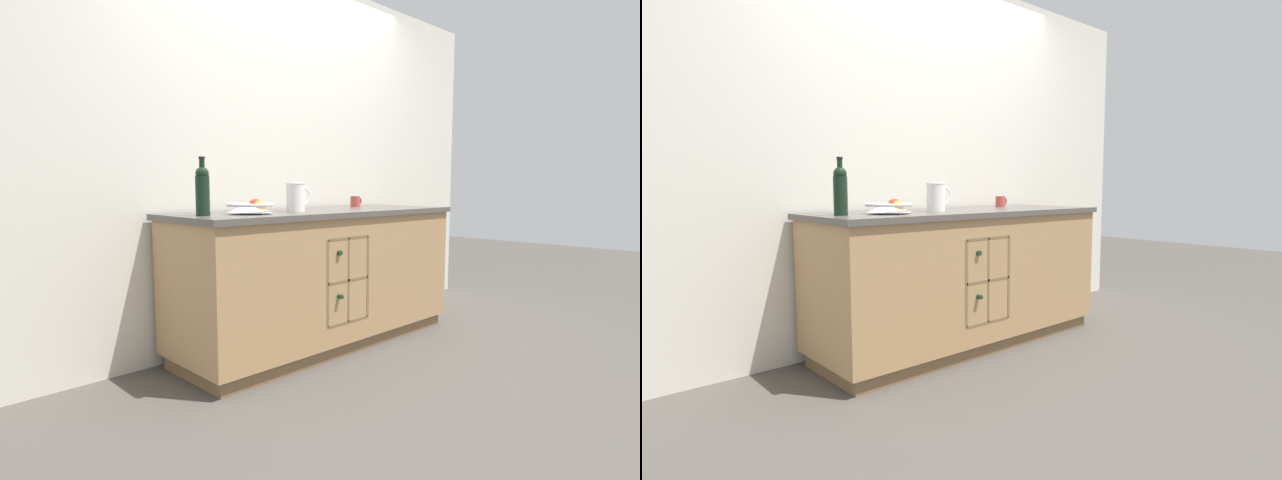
{
  "view_description": "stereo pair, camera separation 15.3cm",
  "coord_description": "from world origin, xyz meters",
  "views": [
    {
      "loc": [
        -2.29,
        -2.36,
        1.07
      ],
      "look_at": [
        0.0,
        0.0,
        0.71
      ],
      "focal_mm": 28.0,
      "sensor_mm": 36.0,
      "label": 1
    },
    {
      "loc": [
        -2.18,
        -2.46,
        1.07
      ],
      "look_at": [
        0.0,
        0.0,
        0.71
      ],
      "focal_mm": 28.0,
      "sensor_mm": 36.0,
      "label": 2
    }
  ],
  "objects": [
    {
      "name": "white_pitcher",
      "position": [
        -0.27,
        -0.06,
        1.0
      ],
      "size": [
        0.18,
        0.12,
        0.18
      ],
      "color": "white",
      "rests_on": "kitchen_island"
    },
    {
      "name": "ground_plane",
      "position": [
        0.0,
        0.0,
        0.0
      ],
      "size": [
        14.0,
        14.0,
        0.0
      ],
      "primitive_type": "plane",
      "color": "#4C4742"
    },
    {
      "name": "back_wall",
      "position": [
        0.0,
        0.4,
        1.27
      ],
      "size": [
        4.42,
        0.06,
        2.55
      ],
      "primitive_type": "cube",
      "color": "silver",
      "rests_on": "ground_plane"
    },
    {
      "name": "ceramic_mug",
      "position": [
        0.53,
        0.16,
        0.95
      ],
      "size": [
        0.11,
        0.07,
        0.08
      ],
      "color": "#B7473D",
      "rests_on": "kitchen_island"
    },
    {
      "name": "standing_wine_bottle",
      "position": [
        -0.89,
        -0.03,
        1.05
      ],
      "size": [
        0.08,
        0.08,
        0.31
      ],
      "color": "black",
      "rests_on": "kitchen_island"
    },
    {
      "name": "kitchen_island",
      "position": [
        -0.0,
        -0.0,
        0.46
      ],
      "size": [
        2.06,
        0.71,
        0.91
      ],
      "color": "brown",
      "rests_on": "ground_plane"
    },
    {
      "name": "fruit_bowl",
      "position": [
        -0.6,
        -0.06,
        0.95
      ],
      "size": [
        0.27,
        0.27,
        0.09
      ],
      "color": "silver",
      "rests_on": "kitchen_island"
    }
  ]
}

